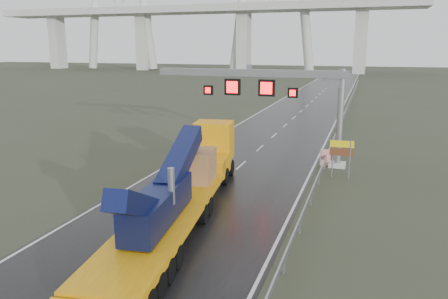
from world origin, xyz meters
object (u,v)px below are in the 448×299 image
(sign_gantry, at_px, (276,89))
(striped_barrier, at_px, (325,157))
(exit_sign_pair, at_px, (342,152))
(heavy_haul_truck, at_px, (189,178))

(sign_gantry, distance_m, striped_barrier, 6.35)
(striped_barrier, bearing_deg, sign_gantry, 164.82)
(exit_sign_pair, bearing_deg, sign_gantry, 147.11)
(sign_gantry, xyz_separation_m, heavy_haul_truck, (-2.37, -11.44, -3.87))
(sign_gantry, xyz_separation_m, exit_sign_pair, (5.21, -3.03, -3.74))
(sign_gantry, relative_size, heavy_haul_truck, 0.77)
(sign_gantry, height_order, heavy_haul_truck, sign_gantry)
(sign_gantry, bearing_deg, exit_sign_pair, -30.21)
(striped_barrier, bearing_deg, exit_sign_pair, -84.26)
(heavy_haul_truck, xyz_separation_m, striped_barrier, (6.27, 11.55, -1.14))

